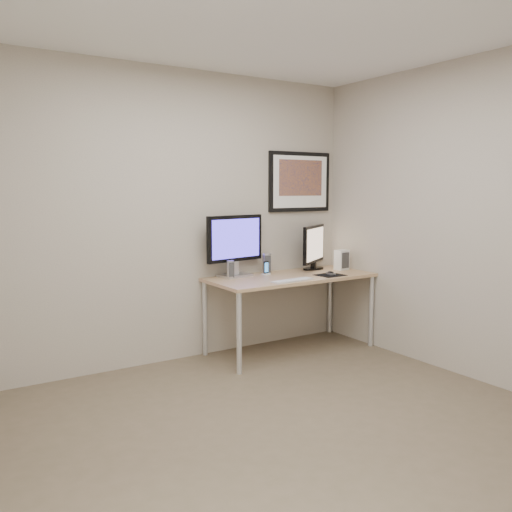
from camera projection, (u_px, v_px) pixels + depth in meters
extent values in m
plane|color=brown|center=(289.00, 425.00, 3.57)|extent=(3.60, 3.60, 0.00)
plane|color=white|center=(292.00, 13.00, 3.25)|extent=(3.60, 3.60, 0.00)
plane|color=gray|center=(178.00, 217.00, 4.83)|extent=(3.60, 0.00, 3.60)
plane|color=gray|center=(470.00, 220.00, 4.38)|extent=(0.00, 3.40, 3.40)
cube|color=#977B49|center=(291.00, 277.00, 5.15)|extent=(1.60, 0.70, 0.03)
cylinder|color=silver|center=(239.00, 333.00, 4.52)|extent=(0.04, 0.04, 0.70)
cylinder|color=silver|center=(205.00, 318.00, 5.04)|extent=(0.04, 0.04, 0.70)
cylinder|color=silver|center=(371.00, 311.00, 5.34)|extent=(0.04, 0.04, 0.70)
cylinder|color=silver|center=(330.00, 300.00, 5.86)|extent=(0.04, 0.04, 0.70)
cube|color=black|center=(300.00, 182.00, 5.50)|extent=(0.75, 0.03, 0.60)
cube|color=white|center=(301.00, 182.00, 5.49)|extent=(0.67, 0.00, 0.52)
cube|color=orange|center=(301.00, 178.00, 5.48)|extent=(0.54, 0.00, 0.36)
cube|color=#BBBBC0|center=(235.00, 275.00, 5.09)|extent=(0.32, 0.25, 0.02)
cube|color=#BBBBC0|center=(235.00, 268.00, 5.08)|extent=(0.06, 0.05, 0.12)
cube|color=black|center=(235.00, 238.00, 5.04)|extent=(0.63, 0.14, 0.43)
cube|color=#3B2CC4|center=(236.00, 239.00, 5.03)|extent=(0.56, 0.09, 0.36)
cube|color=black|center=(313.00, 269.00, 5.53)|extent=(0.28, 0.25, 0.02)
cube|color=black|center=(313.00, 265.00, 5.53)|extent=(0.07, 0.07, 0.06)
cube|color=black|center=(314.00, 244.00, 5.50)|extent=(0.50, 0.35, 0.38)
cube|color=gray|center=(315.00, 244.00, 5.48)|extent=(0.44, 0.29, 0.32)
cylinder|color=#BBBBC0|center=(230.00, 270.00, 4.96)|extent=(0.08, 0.08, 0.17)
cylinder|color=#BBBBC0|center=(267.00, 264.00, 5.25)|extent=(0.10, 0.10, 0.20)
cube|color=black|center=(266.00, 268.00, 5.18)|extent=(0.07, 0.07, 0.13)
cube|color=silver|center=(293.00, 280.00, 4.84)|extent=(0.43, 0.15, 0.01)
cube|color=black|center=(330.00, 275.00, 5.17)|extent=(0.27, 0.24, 0.00)
ellipsoid|color=black|center=(331.00, 273.00, 5.19)|extent=(0.07, 0.10, 0.03)
cube|color=silver|center=(342.00, 260.00, 5.51)|extent=(0.14, 0.11, 0.20)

